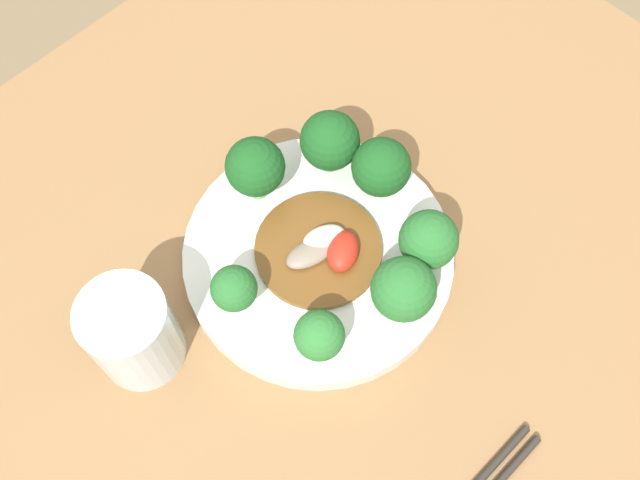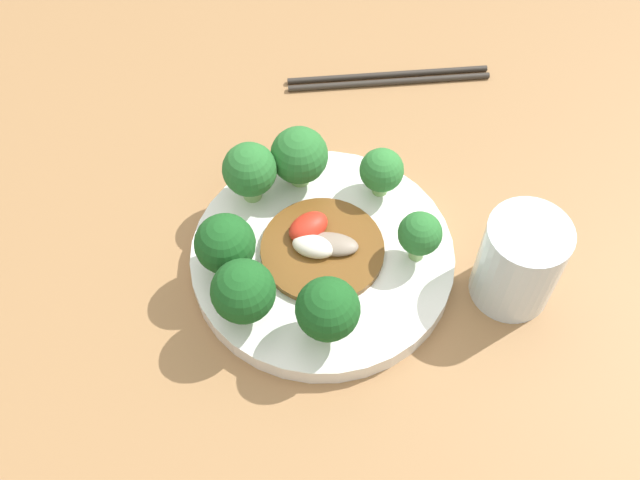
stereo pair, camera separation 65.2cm
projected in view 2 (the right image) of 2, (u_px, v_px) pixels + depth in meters
ground_plane at (318, 461)px, 1.39m from camera, size 8.00×8.00×0.00m
table at (318, 378)px, 1.07m from camera, size 0.93×0.87×0.76m
plate at (320, 258)px, 0.72m from camera, size 0.25×0.25×0.02m
broccoli_south at (328, 310)px, 0.63m from camera, size 0.06×0.06×0.07m
broccoli_northeast at (382, 171)px, 0.73m from camera, size 0.04×0.04×0.05m
broccoli_northwest at (250, 170)px, 0.72m from camera, size 0.05×0.05×0.07m
broccoli_southwest at (243, 292)px, 0.64m from camera, size 0.06×0.06×0.07m
broccoli_west at (225, 244)px, 0.67m from camera, size 0.06×0.06×0.07m
broccoli_north at (299, 156)px, 0.73m from camera, size 0.06×0.06×0.07m
broccoli_east at (420, 234)px, 0.68m from camera, size 0.04×0.04×0.06m
stirfry_center at (319, 245)px, 0.71m from camera, size 0.12×0.12×0.02m
drinking_glass at (519, 262)px, 0.67m from camera, size 0.08×0.08×0.10m
chopsticks at (388, 78)px, 0.87m from camera, size 0.24×0.02×0.01m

